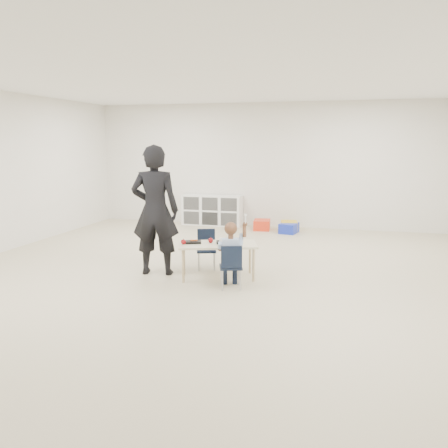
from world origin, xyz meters
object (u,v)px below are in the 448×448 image
(table, at_px, (218,260))
(child, at_px, (231,253))
(cubby_shelf, at_px, (212,210))
(chair_near, at_px, (231,266))
(adult, at_px, (155,210))

(table, relative_size, child, 1.28)
(cubby_shelf, bearing_deg, chair_near, -70.65)
(chair_near, distance_m, cubby_shelf, 4.89)
(child, bearing_deg, cubby_shelf, 90.87)
(table, distance_m, adult, 1.16)
(chair_near, relative_size, cubby_shelf, 0.43)
(chair_near, bearing_deg, cubby_shelf, 90.87)
(chair_near, bearing_deg, adult, 143.59)
(cubby_shelf, relative_size, adult, 0.74)
(child, xyz_separation_m, cubby_shelf, (-1.62, 4.61, -0.12))
(chair_near, distance_m, child, 0.17)
(table, distance_m, cubby_shelf, 4.39)
(adult, bearing_deg, child, 151.28)
(cubby_shelf, distance_m, adult, 4.27)
(table, distance_m, chair_near, 0.52)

